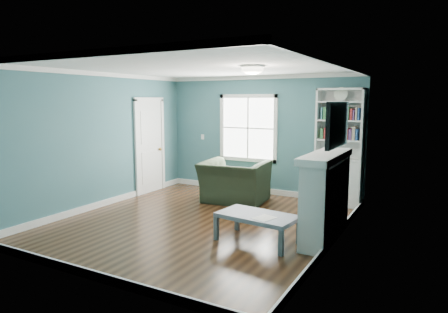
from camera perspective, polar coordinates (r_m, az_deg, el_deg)
The scene contains 13 objects.
floor at distance 6.93m, azimuth -3.33°, elevation -9.34°, with size 5.00×5.00×0.00m, color black.
room_walls at distance 6.63m, azimuth -3.44°, elevation 3.81°, with size 5.00×5.00×5.00m.
trim at distance 6.67m, azimuth -3.41°, elevation 0.86°, with size 4.50×5.00×2.60m.
window at distance 8.96m, azimuth 3.46°, elevation 4.07°, with size 1.40×0.06×1.50m.
bookshelf at distance 8.17m, azimuth 16.08°, elevation -0.33°, with size 0.90×0.35×2.31m.
fireplace at distance 6.14m, azimuth 14.41°, elevation -5.71°, with size 0.44×1.58×1.30m.
tv at distance 5.96m, azimuth 15.90°, elevation 4.42°, with size 0.06×1.10×0.65m, color black.
door at distance 9.11m, azimuth -10.55°, elevation 1.63°, with size 0.12×0.98×2.17m.
ceiling_fixture at distance 6.29m, azimuth 4.11°, elevation 12.40°, with size 0.38×0.38×0.15m.
light_switch at distance 9.56m, azimuth -3.08°, elevation 2.82°, with size 0.08×0.01×0.12m, color white.
recliner at distance 8.15m, azimuth 1.52°, elevation -2.64°, with size 1.28×0.83×1.12m, color black.
coffee_table at distance 5.93m, azimuth 4.77°, elevation -8.72°, with size 1.21×0.75×0.42m.
paper_sheet at distance 5.74m, azimuth 5.75°, elevation -8.73°, with size 0.24×0.31×0.00m, color white.
Camera 1 is at (3.53, -5.59, 2.07)m, focal length 32.00 mm.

